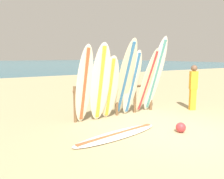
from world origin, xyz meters
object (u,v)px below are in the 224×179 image
at_px(surfboard_leaning_far_left, 84,85).
at_px(beach_ball, 181,127).
at_px(surfboard_leaning_center, 125,79).
at_px(beachgoer_standing, 193,85).
at_px(surfboard_leaning_center_left, 110,88).
at_px(surfboard_leaning_left, 100,83).
at_px(surfboard_leaning_right, 147,82).
at_px(surfboard_lying_on_sand, 117,135).
at_px(surfboard_leaning_far_right, 155,75).
at_px(surfboard_rack, 117,96).
at_px(surfboard_leaning_center_right, 132,83).

height_order(surfboard_leaning_far_left, beach_ball, surfboard_leaning_far_left).
height_order(surfboard_leaning_center, beachgoer_standing, surfboard_leaning_center).
distance_m(surfboard_leaning_center, beach_ball, 2.18).
bearing_deg(beachgoer_standing, surfboard_leaning_center_left, 172.24).
height_order(surfboard_leaning_left, surfboard_leaning_right, surfboard_leaning_left).
distance_m(surfboard_leaning_right, surfboard_lying_on_sand, 2.58).
xyz_separation_m(surfboard_leaning_far_left, surfboard_leaning_right, (2.24, 0.01, -0.03)).
relative_size(surfboard_leaning_right, beachgoer_standing, 1.35).
bearing_deg(surfboard_leaning_far_right, surfboard_leaning_far_left, -179.85).
relative_size(surfboard_rack, beachgoer_standing, 1.87).
distance_m(surfboard_leaning_far_left, beachgoer_standing, 4.01).
bearing_deg(surfboard_leaning_center_right, surfboard_leaning_far_right, -6.01).
bearing_deg(surfboard_leaning_center_right, surfboard_leaning_left, -172.85).
height_order(surfboard_leaning_center, surfboard_leaning_far_right, surfboard_leaning_far_right).
bearing_deg(surfboard_lying_on_sand, surfboard_rack, 57.21).
bearing_deg(surfboard_rack, surfboard_leaning_left, -153.78).
xyz_separation_m(surfboard_leaning_far_left, surfboard_leaning_left, (0.47, -0.06, 0.03)).
relative_size(surfboard_rack, surfboard_leaning_center_left, 1.54).
xyz_separation_m(surfboard_leaning_far_left, surfboard_leaning_center, (1.34, -0.04, 0.10)).
height_order(surfboard_leaning_center, surfboard_lying_on_sand, surfboard_leaning_center).
relative_size(surfboard_leaning_left, surfboard_lying_on_sand, 0.90).
height_order(surfboard_lying_on_sand, beachgoer_standing, beachgoer_standing).
height_order(surfboard_rack, surfboard_leaning_center, surfboard_leaning_center).
distance_m(surfboard_leaning_center_left, surfboard_leaning_center_right, 0.91).
distance_m(surfboard_leaning_right, surfboard_leaning_far_right, 0.40).
distance_m(surfboard_leaning_far_right, beachgoer_standing, 1.51).
distance_m(surfboard_leaning_left, surfboard_leaning_center, 0.87).
relative_size(surfboard_rack, surfboard_leaning_center_right, 1.42).
bearing_deg(surfboard_leaning_far_left, surfboard_leaning_right, 0.24).
xyz_separation_m(surfboard_rack, surfboard_leaning_center_right, (0.41, -0.25, 0.41)).
distance_m(beachgoer_standing, beach_ball, 2.76).
distance_m(surfboard_leaning_left, beach_ball, 2.45).
distance_m(surfboard_leaning_left, surfboard_leaning_center_right, 1.25).
relative_size(surfboard_leaning_far_left, surfboard_leaning_right, 1.03).
xyz_separation_m(surfboard_leaning_center_right, surfboard_leaning_far_right, (0.88, -0.09, 0.21)).
bearing_deg(surfboard_rack, surfboard_leaning_right, -20.14).
xyz_separation_m(surfboard_leaning_center_left, surfboard_leaning_center, (0.52, -0.04, 0.24)).
bearing_deg(surfboard_leaning_center_right, beachgoer_standing, -13.17).
xyz_separation_m(surfboard_leaning_far_left, beachgoer_standing, (3.98, -0.43, -0.23)).
bearing_deg(beachgoer_standing, beach_ball, -146.96).
relative_size(surfboard_leaning_right, surfboard_lying_on_sand, 0.85).
distance_m(surfboard_rack, surfboard_leaning_far_right, 1.47).
distance_m(surfboard_lying_on_sand, beach_ball, 1.62).
bearing_deg(surfboard_rack, surfboard_lying_on_sand, -122.79).
xyz_separation_m(beachgoer_standing, beach_ball, (-2.23, -1.45, -0.75)).
relative_size(surfboard_leaning_center_right, beach_ball, 8.26).
relative_size(surfboard_leaning_center, beach_ball, 9.49).
bearing_deg(surfboard_leaning_far_left, beachgoer_standing, -6.19).
distance_m(surfboard_leaning_center_left, surfboard_leaning_right, 1.43).
bearing_deg(surfboard_leaning_left, surfboard_lying_on_sand, -100.09).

